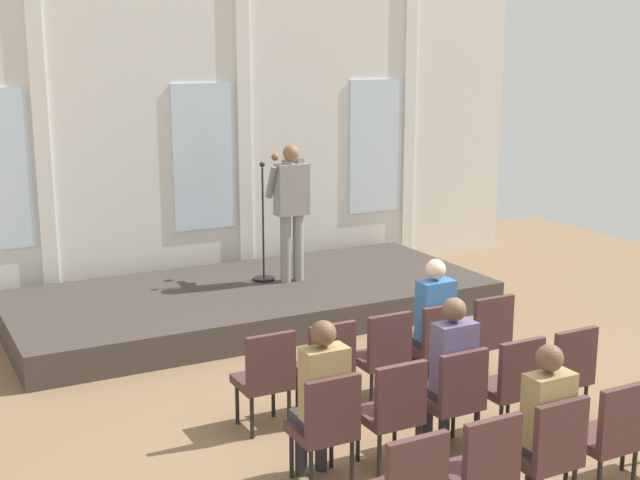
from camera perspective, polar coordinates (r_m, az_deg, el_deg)
The scene contains 22 objects.
ground_plane at distance 7.77m, azimuth 8.16°, elevation -13.29°, with size 15.22×15.22×0.00m, color #846647.
rear_partition at distance 12.27m, azimuth -7.61°, elevation 6.93°, with size 10.41×0.14×4.38m.
stage_platform at distance 11.16m, azimuth -4.55°, elevation -4.01°, with size 5.99×2.66×0.38m, color #3F3833.
speaker at distance 11.15m, azimuth -1.92°, elevation 2.46°, with size 0.51×0.69×1.77m.
mic_stand at distance 11.33m, azimuth -3.72°, elevation -0.98°, with size 0.28×0.28×1.55m.
chair_r0_c0 at distance 7.81m, azimuth -3.56°, elevation -8.77°, with size 0.46×0.44×0.94m.
chair_r0_c1 at distance 8.05m, azimuth 0.44°, elevation -8.05°, with size 0.46×0.44×0.94m.
chair_r0_c2 at distance 8.34m, azimuth 4.16°, elevation -7.34°, with size 0.46×0.44×0.94m.
chair_r0_c3 at distance 8.66m, azimuth 7.62°, elevation -6.65°, with size 0.46×0.44×0.94m.
audience_r0_c3 at distance 8.65m, azimuth 7.36°, elevation -5.13°, with size 0.36×0.39×1.36m.
chair_r0_c4 at distance 9.01m, azimuth 10.81°, elevation -6.00°, with size 0.46×0.44×0.94m.
chair_r1_c0 at distance 6.86m, azimuth 0.41°, elevation -11.87°, with size 0.46×0.44×0.94m.
audience_r1_c0 at distance 6.84m, azimuth 0.09°, elevation -10.02°, with size 0.36×0.39×1.35m.
chair_r1_c1 at distance 7.15m, azimuth 4.80°, elevation -10.89°, with size 0.46×0.44×0.94m.
chair_r1_c2 at distance 7.47m, azimuth 8.82°, elevation -9.93°, with size 0.46×0.44×0.94m.
audience_r1_c2 at distance 7.44m, azimuth 8.51°, elevation -8.18°, with size 0.36×0.39×1.36m.
chair_r1_c3 at distance 7.82m, azimuth 12.46°, elevation -9.01°, with size 0.46×0.44×0.94m.
chair_r1_c4 at distance 8.21m, azimuth 15.76°, elevation -8.15°, with size 0.46×0.44×0.94m.
chair_r2_c1 at distance 6.31m, azimuth 10.50°, elevation -14.42°, with size 0.46×0.44×0.94m.
chair_r2_c2 at distance 6.67m, azimuth 14.74°, elevation -13.08°, with size 0.46×0.44×0.94m.
audience_r2_c2 at distance 6.65m, azimuth 14.36°, elevation -11.32°, with size 0.36×0.39×1.31m.
chair_r2_c3 at distance 7.07m, azimuth 18.49°, elevation -11.82°, with size 0.46×0.44×0.94m.
Camera 1 is at (-4.15, -5.62, 3.39)m, focal length 48.88 mm.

